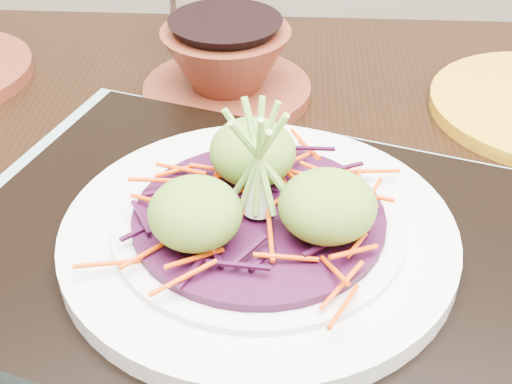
{
  "coord_description": "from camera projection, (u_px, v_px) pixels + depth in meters",
  "views": [
    {
      "loc": [
        -0.12,
        -0.34,
        1.13
      ],
      "look_at": [
        -0.09,
        0.05,
        0.84
      ],
      "focal_mm": 50.0,
      "sensor_mm": 36.0,
      "label": 1
    }
  ],
  "objects": [
    {
      "name": "dining_table",
      "position": [
        293.0,
        346.0,
        0.58
      ],
      "size": [
        1.38,
        1.03,
        0.79
      ],
      "rotation": [
        0.0,
        0.0,
        -0.15
      ],
      "color": "black",
      "rests_on": "ground"
    },
    {
      "name": "placemat",
      "position": [
        259.0,
        266.0,
        0.5
      ],
      "size": [
        0.59,
        0.54,
        0.0
      ],
      "primitive_type": "cube",
      "rotation": [
        0.0,
        0.0,
        -0.46
      ],
      "color": "#7DA298",
      "rests_on": "dining_table"
    },
    {
      "name": "serving_tray",
      "position": [
        259.0,
        253.0,
        0.49
      ],
      "size": [
        0.5,
        0.46,
        0.02
      ],
      "primitive_type": "cube",
      "rotation": [
        0.0,
        0.0,
        -0.46
      ],
      "color": "black",
      "rests_on": "placemat"
    },
    {
      "name": "white_plate",
      "position": [
        259.0,
        233.0,
        0.48
      ],
      "size": [
        0.27,
        0.27,
        0.02
      ],
      "color": "silver",
      "rests_on": "serving_tray"
    },
    {
      "name": "cabbage_bed",
      "position": [
        259.0,
        218.0,
        0.47
      ],
      "size": [
        0.17,
        0.17,
        0.01
      ],
      "primitive_type": "cylinder",
      "color": "#390B2B",
      "rests_on": "white_plate"
    },
    {
      "name": "carrot_julienne",
      "position": [
        259.0,
        208.0,
        0.47
      ],
      "size": [
        0.2,
        0.2,
        0.01
      ],
      "primitive_type": null,
      "color": "#E04003",
      "rests_on": "cabbage_bed"
    },
    {
      "name": "guacamole_scoops",
      "position": [
        259.0,
        189.0,
        0.46
      ],
      "size": [
        0.15,
        0.13,
        0.05
      ],
      "color": "olive",
      "rests_on": "cabbage_bed"
    },
    {
      "name": "scallion_garnish",
      "position": [
        259.0,
        162.0,
        0.45
      ],
      "size": [
        0.06,
        0.06,
        0.09
      ],
      "primitive_type": null,
      "color": "#83BC4B",
      "rests_on": "cabbage_bed"
    },
    {
      "name": "terracotta_bowl_set",
      "position": [
        227.0,
        67.0,
        0.68
      ],
      "size": [
        0.21,
        0.21,
        0.07
      ],
      "rotation": [
        0.0,
        0.0,
        -0.36
      ],
      "color": "#5B2415",
      "rests_on": "dining_table"
    }
  ]
}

